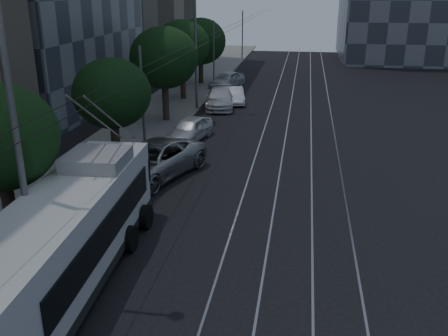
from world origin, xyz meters
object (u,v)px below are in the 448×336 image
pickup_silver (153,161)px  car_white_a (190,129)px  car_white_c (235,95)px  streetlamp_near (24,92)px  trolleybus (67,238)px  car_white_b (220,98)px  car_white_d (227,80)px  streetlamp_far (201,32)px

pickup_silver → car_white_a: pickup_silver is taller
pickup_silver → car_white_c: size_ratio=1.64×
pickup_silver → car_white_c: (1.60, 16.93, -0.24)m
car_white_c → streetlamp_near: streetlamp_near is taller
trolleybus → car_white_b: trolleybus is taller
car_white_a → car_white_b: size_ratio=0.81×
pickup_silver → streetlamp_near: 10.75m
car_white_d → streetlamp_near: 33.00m
streetlamp_far → car_white_c: bearing=52.4°
streetlamp_near → streetlamp_far: streetlamp_near is taller
car_white_b → car_white_d: (-0.70, 8.00, 0.02)m
car_white_a → streetlamp_near: streetlamp_near is taller
car_white_b → streetlamp_near: (-1.19, -24.57, 5.29)m
car_white_a → streetlamp_far: bearing=108.9°
car_white_b → streetlamp_near: bearing=-100.7°
pickup_silver → streetlamp_near: streetlamp_near is taller
car_white_a → car_white_b: (0.33, 8.76, 0.04)m
car_white_a → trolleybus: bearing=-78.1°
streetlamp_far → pickup_silver: bearing=-88.0°
car_white_a → streetlamp_far: 9.29m
car_white_d → streetlamp_far: (-0.50, -8.95, 4.89)m
pickup_silver → car_white_c: pickup_silver is taller
car_white_d → trolleybus: bearing=-69.4°
car_white_b → streetlamp_near: streetlamp_near is taller
car_white_a → streetlamp_near: size_ratio=0.41×
car_white_a → car_white_b: 8.76m
pickup_silver → streetlamp_far: (-0.50, 14.21, 4.79)m
pickup_silver → car_white_b: (0.70, 15.15, -0.13)m
car_white_b → streetlamp_near: size_ratio=0.50×
trolleybus → car_white_b: 24.51m
car_white_c → streetlamp_near: 26.98m
pickup_silver → car_white_d: bearing=109.4°
car_white_c → car_white_d: (-1.60, 6.23, 0.13)m
trolleybus → car_white_c: (1.40, 26.27, -0.97)m
streetlamp_near → streetlamp_far: (-0.01, 23.63, -0.37)m
car_white_a → car_white_c: car_white_a is taller
car_white_b → car_white_c: (0.90, 1.78, -0.11)m
trolleybus → car_white_c: 26.32m
streetlamp_near → car_white_d: bearing=89.1°
trolleybus → pickup_silver: trolleybus is taller
car_white_c → streetlamp_far: 6.09m
car_white_b → car_white_d: 8.03m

